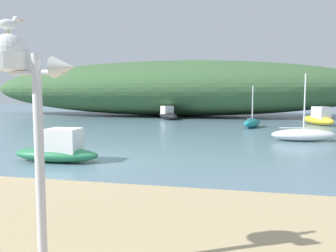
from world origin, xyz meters
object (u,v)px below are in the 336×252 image
(sailboat_east_reach, at_px, (252,123))
(motorboat_off_point, at_px, (59,150))
(mast_structure, at_px, (20,77))
(motorboat_west_reach, at_px, (319,118))
(sailboat_centre_water, at_px, (303,135))
(motorboat_far_right, at_px, (168,114))
(seagull_on_radar, at_px, (9,23))

(sailboat_east_reach, distance_m, motorboat_off_point, 16.90)
(mast_structure, distance_m, motorboat_west_reach, 28.10)
(motorboat_west_reach, bearing_deg, sailboat_centre_water, -104.89)
(sailboat_east_reach, bearing_deg, motorboat_off_point, -116.05)
(mast_structure, bearing_deg, motorboat_far_right, 99.13)
(sailboat_east_reach, bearing_deg, motorboat_west_reach, 33.63)
(sailboat_centre_water, bearing_deg, motorboat_off_point, -140.69)
(motorboat_off_point, distance_m, motorboat_west_reach, 22.77)
(seagull_on_radar, bearing_deg, mast_structure, -3.75)
(motorboat_far_right, bearing_deg, seagull_on_radar, -81.11)
(mast_structure, relative_size, seagull_on_radar, 10.49)
(mast_structure, bearing_deg, seagull_on_radar, 176.25)
(sailboat_centre_water, height_order, motorboat_far_right, sailboat_centre_water)
(motorboat_off_point, xyz_separation_m, motorboat_west_reach, (12.85, 18.79, 0.10))
(sailboat_east_reach, height_order, motorboat_far_right, sailboat_east_reach)
(sailboat_centre_water, bearing_deg, motorboat_far_right, 127.90)
(motorboat_west_reach, bearing_deg, motorboat_far_right, 166.70)
(sailboat_centre_water, relative_size, motorboat_off_point, 1.07)
(sailboat_east_reach, distance_m, motorboat_west_reach, 6.52)
(motorboat_far_right, bearing_deg, sailboat_centre_water, -52.10)
(seagull_on_radar, bearing_deg, motorboat_far_right, 98.89)
(seagull_on_radar, bearing_deg, sailboat_east_reach, 81.48)
(sailboat_east_reach, bearing_deg, seagull_on_radar, -98.52)
(mast_structure, xyz_separation_m, motorboat_west_reach, (8.74, 26.61, -2.24))
(seagull_on_radar, distance_m, motorboat_off_point, 9.27)
(motorboat_far_right, bearing_deg, mast_structure, -80.87)
(sailboat_centre_water, bearing_deg, mast_structure, -110.29)
(mast_structure, bearing_deg, sailboat_east_reach, 81.80)
(seagull_on_radar, xyz_separation_m, motorboat_west_reach, (8.87, 26.60, -2.91))
(sailboat_east_reach, relative_size, motorboat_off_point, 0.93)
(sailboat_east_reach, xyz_separation_m, motorboat_west_reach, (5.43, 3.61, 0.20))
(mast_structure, distance_m, seagull_on_radar, 0.68)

